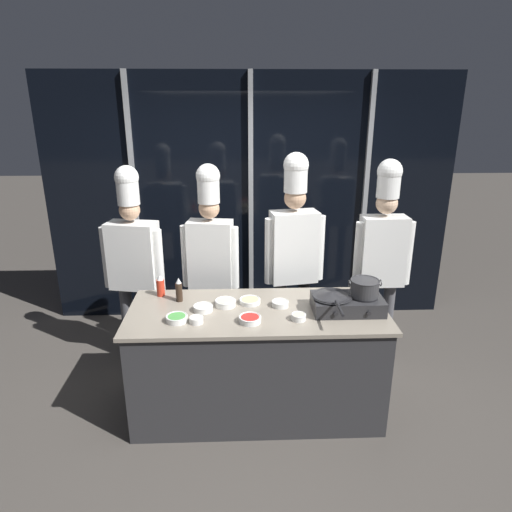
{
  "coord_description": "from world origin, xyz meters",
  "views": [
    {
      "loc": [
        -0.13,
        -3.16,
        2.44
      ],
      "look_at": [
        0.0,
        0.25,
        1.24
      ],
      "focal_mm": 32.0,
      "sensor_mm": 36.0,
      "label": 1
    }
  ],
  "objects_px": {
    "squeeze_bottle_soy": "(179,290)",
    "prep_bowl_onion": "(203,308)",
    "prep_bowl_noodles": "(226,302)",
    "prep_bowl_chicken": "(299,317)",
    "prep_bowl_garlic": "(280,303)",
    "chef_line": "(294,245)",
    "stock_pot": "(365,287)",
    "prep_bowl_bean_sprouts": "(196,319)",
    "chef_head": "(134,256)",
    "chef_sous": "(210,252)",
    "prep_bowl_scallions": "(177,318)",
    "prep_bowl_bell_pepper": "(250,319)",
    "chef_pastry": "(383,248)",
    "squeeze_bottle_chili": "(161,286)",
    "frying_pan": "(332,294)",
    "prep_bowl_ginger": "(250,301)",
    "portable_stove": "(347,304)"
  },
  "relations": [
    {
      "from": "frying_pan",
      "to": "squeeze_bottle_chili",
      "type": "relative_size",
      "value": 2.98
    },
    {
      "from": "prep_bowl_noodles",
      "to": "prep_bowl_onion",
      "type": "bearing_deg",
      "value": -154.2
    },
    {
      "from": "squeeze_bottle_soy",
      "to": "prep_bowl_bell_pepper",
      "type": "relative_size",
      "value": 1.2
    },
    {
      "from": "prep_bowl_bell_pepper",
      "to": "chef_sous",
      "type": "distance_m",
      "value": 1.04
    },
    {
      "from": "portable_stove",
      "to": "prep_bowl_noodles",
      "type": "relative_size",
      "value": 3.24
    },
    {
      "from": "squeeze_bottle_soy",
      "to": "chef_sous",
      "type": "xyz_separation_m",
      "value": [
        0.22,
        0.58,
        0.12
      ]
    },
    {
      "from": "stock_pot",
      "to": "prep_bowl_noodles",
      "type": "relative_size",
      "value": 1.49
    },
    {
      "from": "chef_sous",
      "to": "prep_bowl_bean_sprouts",
      "type": "bearing_deg",
      "value": 94.95
    },
    {
      "from": "squeeze_bottle_soy",
      "to": "chef_pastry",
      "type": "xyz_separation_m",
      "value": [
        1.78,
        0.53,
        0.15
      ]
    },
    {
      "from": "prep_bowl_garlic",
      "to": "chef_pastry",
      "type": "distance_m",
      "value": 1.2
    },
    {
      "from": "prep_bowl_garlic",
      "to": "stock_pot",
      "type": "bearing_deg",
      "value": -8.79
    },
    {
      "from": "prep_bowl_onion",
      "to": "prep_bowl_bell_pepper",
      "type": "distance_m",
      "value": 0.4
    },
    {
      "from": "portable_stove",
      "to": "frying_pan",
      "type": "height_order",
      "value": "frying_pan"
    },
    {
      "from": "prep_bowl_noodles",
      "to": "chef_head",
      "type": "xyz_separation_m",
      "value": [
        -0.85,
        0.71,
        0.15
      ]
    },
    {
      "from": "prep_bowl_ginger",
      "to": "squeeze_bottle_soy",
      "type": "bearing_deg",
      "value": 173.86
    },
    {
      "from": "prep_bowl_bell_pepper",
      "to": "chef_pastry",
      "type": "height_order",
      "value": "chef_pastry"
    },
    {
      "from": "chef_head",
      "to": "prep_bowl_bean_sprouts",
      "type": "bearing_deg",
      "value": 134.59
    },
    {
      "from": "stock_pot",
      "to": "prep_bowl_ginger",
      "type": "bearing_deg",
      "value": 169.15
    },
    {
      "from": "stock_pot",
      "to": "prep_bowl_bean_sprouts",
      "type": "distance_m",
      "value": 1.27
    },
    {
      "from": "squeeze_bottle_soy",
      "to": "prep_bowl_onion",
      "type": "distance_m",
      "value": 0.28
    },
    {
      "from": "stock_pot",
      "to": "chef_pastry",
      "type": "bearing_deg",
      "value": 64.46
    },
    {
      "from": "prep_bowl_bell_pepper",
      "to": "chef_pastry",
      "type": "distance_m",
      "value": 1.54
    },
    {
      "from": "stock_pot",
      "to": "chef_head",
      "type": "bearing_deg",
      "value": 156.44
    },
    {
      "from": "prep_bowl_scallions",
      "to": "prep_bowl_onion",
      "type": "distance_m",
      "value": 0.24
    },
    {
      "from": "portable_stove",
      "to": "prep_bowl_onion",
      "type": "distance_m",
      "value": 1.1
    },
    {
      "from": "prep_bowl_garlic",
      "to": "prep_bowl_bean_sprouts",
      "type": "relative_size",
      "value": 1.3
    },
    {
      "from": "frying_pan",
      "to": "prep_bowl_ginger",
      "type": "xyz_separation_m",
      "value": [
        -0.61,
        0.17,
        -0.12
      ]
    },
    {
      "from": "prep_bowl_bell_pepper",
      "to": "squeeze_bottle_chili",
      "type": "bearing_deg",
      "value": 145.37
    },
    {
      "from": "prep_bowl_garlic",
      "to": "chef_line",
      "type": "height_order",
      "value": "chef_line"
    },
    {
      "from": "prep_bowl_noodles",
      "to": "prep_bowl_chicken",
      "type": "bearing_deg",
      "value": -25.58
    },
    {
      "from": "prep_bowl_bell_pepper",
      "to": "prep_bowl_bean_sprouts",
      "type": "bearing_deg",
      "value": 179.59
    },
    {
      "from": "frying_pan",
      "to": "squeeze_bottle_chili",
      "type": "distance_m",
      "value": 1.38
    },
    {
      "from": "stock_pot",
      "to": "chef_head",
      "type": "xyz_separation_m",
      "value": [
        -1.9,
        0.83,
        -0.01
      ]
    },
    {
      "from": "prep_bowl_bean_sprouts",
      "to": "chef_line",
      "type": "xyz_separation_m",
      "value": [
        0.81,
        0.97,
        0.25
      ]
    },
    {
      "from": "prep_bowl_chicken",
      "to": "chef_line",
      "type": "relative_size",
      "value": 0.05
    },
    {
      "from": "squeeze_bottle_chili",
      "to": "chef_line",
      "type": "distance_m",
      "value": 1.25
    },
    {
      "from": "prep_bowl_onion",
      "to": "squeeze_bottle_chili",
      "type": "bearing_deg",
      "value": 140.91
    },
    {
      "from": "portable_stove",
      "to": "stock_pot",
      "type": "bearing_deg",
      "value": 0.1
    },
    {
      "from": "prep_bowl_garlic",
      "to": "chef_sous",
      "type": "bearing_deg",
      "value": 128.98
    },
    {
      "from": "squeeze_bottle_soy",
      "to": "prep_bowl_onion",
      "type": "xyz_separation_m",
      "value": [
        0.2,
        -0.18,
        -0.07
      ]
    },
    {
      "from": "stock_pot",
      "to": "prep_bowl_scallions",
      "type": "height_order",
      "value": "stock_pot"
    },
    {
      "from": "prep_bowl_onion",
      "to": "chef_head",
      "type": "xyz_separation_m",
      "value": [
        -0.68,
        0.79,
        0.15
      ]
    },
    {
      "from": "squeeze_bottle_chili",
      "to": "prep_bowl_bell_pepper",
      "type": "height_order",
      "value": "squeeze_bottle_chili"
    },
    {
      "from": "frying_pan",
      "to": "squeeze_bottle_chili",
      "type": "xyz_separation_m",
      "value": [
        -1.34,
        0.34,
        -0.06
      ]
    },
    {
      "from": "prep_bowl_garlic",
      "to": "chef_pastry",
      "type": "bearing_deg",
      "value": 33.69
    },
    {
      "from": "squeeze_bottle_soy",
      "to": "chef_head",
      "type": "distance_m",
      "value": 0.77
    },
    {
      "from": "chef_line",
      "to": "squeeze_bottle_chili",
      "type": "bearing_deg",
      "value": 12.54
    },
    {
      "from": "prep_bowl_garlic",
      "to": "prep_bowl_bean_sprouts",
      "type": "bearing_deg",
      "value": -158.1
    },
    {
      "from": "prep_bowl_scallions",
      "to": "chef_head",
      "type": "xyz_separation_m",
      "value": [
        -0.5,
        0.95,
        0.15
      ]
    },
    {
      "from": "squeeze_bottle_soy",
      "to": "chef_sous",
      "type": "bearing_deg",
      "value": 69.24
    }
  ]
}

